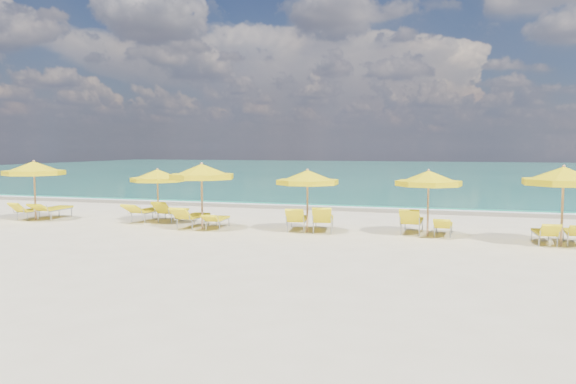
# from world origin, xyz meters

# --- Properties ---
(ground_plane) EXTENTS (120.00, 120.00, 0.00)m
(ground_plane) POSITION_xyz_m (0.00, 0.00, 0.00)
(ground_plane) COLOR beige
(ocean) EXTENTS (120.00, 80.00, 0.30)m
(ocean) POSITION_xyz_m (0.00, 48.00, 0.00)
(ocean) COLOR #15765F
(ocean) RESTS_ON ground
(wet_sand_band) EXTENTS (120.00, 2.60, 0.01)m
(wet_sand_band) POSITION_xyz_m (0.00, 7.40, 0.00)
(wet_sand_band) COLOR tan
(wet_sand_band) RESTS_ON ground
(foam_line) EXTENTS (120.00, 1.20, 0.03)m
(foam_line) POSITION_xyz_m (0.00, 8.20, 0.00)
(foam_line) COLOR white
(foam_line) RESTS_ON ground
(whitecap_near) EXTENTS (14.00, 0.36, 0.05)m
(whitecap_near) POSITION_xyz_m (-6.00, 17.00, 0.00)
(whitecap_near) COLOR white
(whitecap_near) RESTS_ON ground
(whitecap_far) EXTENTS (18.00, 0.30, 0.05)m
(whitecap_far) POSITION_xyz_m (8.00, 24.00, 0.00)
(whitecap_far) COLOR white
(whitecap_far) RESTS_ON ground
(umbrella_1) EXTENTS (2.53, 2.53, 2.37)m
(umbrella_1) POSITION_xyz_m (-9.84, -0.32, 2.02)
(umbrella_1) COLOR tan
(umbrella_1) RESTS_ON ground
(umbrella_2) EXTENTS (2.54, 2.54, 2.07)m
(umbrella_2) POSITION_xyz_m (-4.90, 0.54, 1.77)
(umbrella_2) COLOR tan
(umbrella_2) RESTS_ON ground
(umbrella_3) EXTENTS (2.47, 2.47, 2.34)m
(umbrella_3) POSITION_xyz_m (-2.51, -0.59, 2.00)
(umbrella_3) COLOR tan
(umbrella_3) RESTS_ON ground
(umbrella_4) EXTENTS (2.72, 2.72, 2.15)m
(umbrella_4) POSITION_xyz_m (1.20, -0.19, 1.83)
(umbrella_4) COLOR tan
(umbrella_4) RESTS_ON ground
(umbrella_5) EXTENTS (2.60, 2.60, 2.17)m
(umbrella_5) POSITION_xyz_m (5.14, 0.11, 1.85)
(umbrella_5) COLOR tan
(umbrella_5) RESTS_ON ground
(umbrella_6) EXTENTS (3.05, 3.05, 2.37)m
(umbrella_6) POSITION_xyz_m (8.97, -0.60, 2.02)
(umbrella_6) COLOR tan
(umbrella_6) RESTS_ON ground
(lounger_1_left) EXTENTS (0.68, 1.72, 0.75)m
(lounger_1_left) POSITION_xyz_m (-10.23, -0.05, 0.21)
(lounger_1_left) COLOR #A5A8AD
(lounger_1_left) RESTS_ON ground
(lounger_1_right) EXTENTS (0.76, 2.09, 0.74)m
(lounger_1_right) POSITION_xyz_m (-9.45, 0.26, 0.24)
(lounger_1_right) COLOR #A5A8AD
(lounger_1_right) RESTS_ON ground
(lounger_2_left) EXTENTS (0.85, 2.14, 0.79)m
(lounger_2_left) POSITION_xyz_m (-5.45, 0.70, 0.25)
(lounger_2_left) COLOR #A5A8AD
(lounger_2_left) RESTS_ON ground
(lounger_2_right) EXTENTS (0.68, 1.87, 0.87)m
(lounger_2_right) POSITION_xyz_m (-4.53, 0.97, 0.23)
(lounger_2_right) COLOR #A5A8AD
(lounger_2_right) RESTS_ON ground
(lounger_3_left) EXTENTS (0.70, 1.97, 0.85)m
(lounger_3_left) POSITION_xyz_m (-3.01, -0.33, 0.24)
(lounger_3_left) COLOR #A5A8AD
(lounger_3_left) RESTS_ON ground
(lounger_3_right) EXTENTS (0.71, 1.74, 0.62)m
(lounger_3_right) POSITION_xyz_m (-2.06, -0.31, 0.20)
(lounger_3_right) COLOR #A5A8AD
(lounger_3_right) RESTS_ON ground
(lounger_4_left) EXTENTS (0.93, 1.93, 0.88)m
(lounger_4_left) POSITION_xyz_m (0.77, 0.12, 0.23)
(lounger_4_left) COLOR #A5A8AD
(lounger_4_left) RESTS_ON ground
(lounger_4_right) EXTENTS (0.98, 1.98, 0.94)m
(lounger_4_right) POSITION_xyz_m (1.67, 0.17, 0.24)
(lounger_4_right) COLOR #A5A8AD
(lounger_4_right) RESTS_ON ground
(lounger_5_left) EXTENTS (0.70, 1.93, 0.94)m
(lounger_5_left) POSITION_xyz_m (4.61, 0.64, 0.25)
(lounger_5_left) COLOR #A5A8AD
(lounger_5_left) RESTS_ON ground
(lounger_5_right) EXTENTS (0.59, 1.67, 0.68)m
(lounger_5_right) POSITION_xyz_m (5.63, 0.37, 0.20)
(lounger_5_right) COLOR #A5A8AD
(lounger_5_right) RESTS_ON ground
(lounger_6_left) EXTENTS (0.66, 1.65, 0.74)m
(lounger_6_left) POSITION_xyz_m (8.55, -0.37, 0.20)
(lounger_6_left) COLOR #A5A8AD
(lounger_6_left) RESTS_ON ground
(lounger_6_right) EXTENTS (0.67, 1.76, 0.71)m
(lounger_6_right) POSITION_xyz_m (9.41, -0.17, 0.21)
(lounger_6_right) COLOR #A5A8AD
(lounger_6_right) RESTS_ON ground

